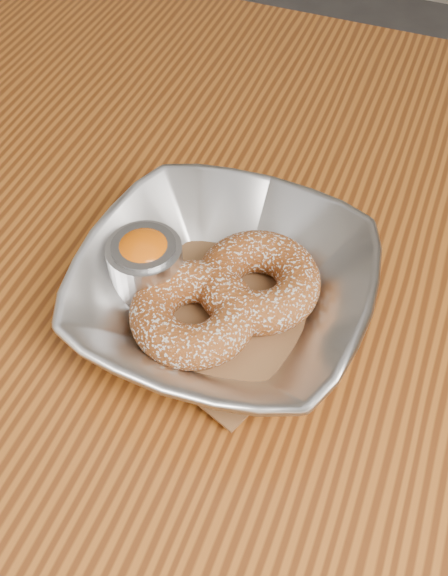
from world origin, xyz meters
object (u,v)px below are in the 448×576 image
(table, at_px, (237,341))
(donut_front, at_px, (193,313))
(donut_back, at_px, (258,281))
(ramekin, at_px, (146,264))
(serving_bowl, at_px, (224,292))

(table, height_order, donut_front, donut_front)
(donut_back, height_order, ramekin, ramekin)
(table, relative_size, serving_bowl, 5.74)
(serving_bowl, distance_m, ramekin, 0.06)
(serving_bowl, xyz_separation_m, donut_back, (0.02, 0.02, 0.00))
(table, xyz_separation_m, donut_back, (0.02, -0.03, 0.12))
(table, xyz_separation_m, donut_front, (-0.01, -0.07, 0.12))
(ramekin, bearing_deg, table, 42.01)
(serving_bowl, height_order, donut_front, serving_bowl)
(donut_back, relative_size, ramekin, 1.67)
(donut_back, height_order, donut_front, same)
(donut_back, relative_size, donut_front, 1.02)
(donut_back, xyz_separation_m, ramekin, (-0.08, -0.02, 0.01))
(serving_bowl, xyz_separation_m, donut_front, (-0.01, -0.03, 0.00))
(serving_bowl, xyz_separation_m, ramekin, (-0.06, -0.00, 0.01))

